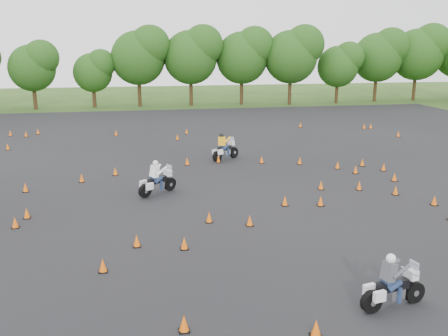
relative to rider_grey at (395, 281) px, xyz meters
The scene contains 7 objects.
ground 8.90m from the rider_grey, 107.17° to the left, with size 140.00×140.00×0.00m, color #2D5119.
asphalt_pad 14.72m from the rider_grey, 100.25° to the left, with size 62.00×62.00×0.00m, color black.
treeline 43.63m from the rider_grey, 88.05° to the left, with size 87.03×32.40×11.21m.
traffic_cones 14.37m from the rider_grey, 97.61° to the left, with size 32.74×32.73×0.45m.
rider_grey is the anchor object (origin of this frame).
rider_yellow 19.32m from the rider_grey, 93.55° to the left, with size 2.33×0.72×1.80m, color #FFAE16, non-canonical shape.
rider_white 13.85m from the rider_grey, 115.86° to the left, with size 2.33×0.72×1.80m, color white, non-canonical shape.
Camera 1 is at (-4.55, -20.33, 7.40)m, focal length 40.00 mm.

